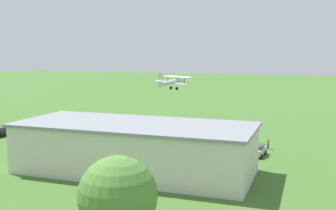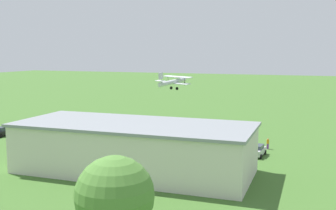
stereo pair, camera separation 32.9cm
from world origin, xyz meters
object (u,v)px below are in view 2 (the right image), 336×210
(biplane, at_px, (173,82))
(person_watching_takeoff, at_px, (185,138))
(car_white, at_px, (75,135))
(person_by_parked_cars, at_px, (268,144))
(car_black, at_px, (3,131))
(hangar, at_px, (134,147))
(tree_behind_hangar_left, at_px, (115,196))
(car_blue, at_px, (104,136))
(car_red, at_px, (37,133))
(car_silver, at_px, (257,150))
(person_beside_truck, at_px, (229,143))
(person_crossing_taxiway, at_px, (226,140))

(biplane, distance_m, person_watching_takeoff, 19.88)
(car_white, relative_size, person_by_parked_cars, 2.50)
(car_black, bearing_deg, hangar, 159.45)
(tree_behind_hangar_left, bearing_deg, car_blue, -59.06)
(car_red, bearing_deg, car_blue, -173.53)
(car_silver, relative_size, person_beside_truck, 2.39)
(car_black, relative_size, person_crossing_taxiway, 2.88)
(biplane, xyz_separation_m, car_red, (17.41, 21.50, -8.01))
(person_crossing_taxiway, distance_m, person_beside_truck, 2.60)
(car_blue, relative_size, person_crossing_taxiway, 2.76)
(car_blue, xyz_separation_m, car_red, (12.43, 1.41, -0.03))
(car_red, bearing_deg, person_beside_truck, -173.58)
(person_by_parked_cars, distance_m, tree_behind_hangar_left, 40.65)
(person_watching_takeoff, xyz_separation_m, person_beside_truck, (-7.69, 1.50, 0.06))
(car_red, bearing_deg, person_watching_takeoff, -168.41)
(person_crossing_taxiway, bearing_deg, car_blue, 13.37)
(car_silver, relative_size, car_blue, 0.92)
(car_silver, distance_m, car_black, 44.79)
(hangar, relative_size, biplane, 3.66)
(car_red, height_order, person_by_parked_cars, person_by_parked_cars)
(person_watching_takeoff, height_order, tree_behind_hangar_left, tree_behind_hangar_left)
(car_red, xyz_separation_m, person_watching_takeoff, (-25.53, -5.24, -0.04))
(car_silver, height_order, car_black, car_black)
(biplane, xyz_separation_m, car_blue, (4.98, 20.09, -7.98))
(car_red, bearing_deg, car_white, -172.64)
(biplane, distance_m, car_blue, 22.19)
(car_white, distance_m, person_beside_truck, 26.32)
(person_crossing_taxiway, bearing_deg, car_red, 10.74)
(car_silver, relative_size, tree_behind_hangar_left, 0.51)
(car_white, bearing_deg, car_red, 7.36)
(car_silver, relative_size, person_watching_takeoff, 2.56)
(car_red, distance_m, person_beside_truck, 33.42)
(biplane, bearing_deg, person_crossing_taxiway, 133.64)
(biplane, height_order, car_red, biplane)
(person_beside_truck, xyz_separation_m, tree_behind_hangar_left, (-0.66, 38.10, 4.43))
(hangar, relative_size, car_white, 7.05)
(car_blue, xyz_separation_m, person_beside_truck, (-20.78, -2.33, 0.00))
(person_watching_takeoff, bearing_deg, tree_behind_hangar_left, 101.91)
(car_silver, height_order, car_white, car_white)
(biplane, height_order, car_white, biplane)
(car_blue, distance_m, tree_behind_hangar_left, 41.94)
(car_blue, bearing_deg, car_white, 5.32)
(biplane, distance_m, person_beside_truck, 25.08)
(tree_behind_hangar_left, bearing_deg, car_white, -52.73)
(car_white, bearing_deg, person_by_parked_cars, -171.34)
(car_red, height_order, car_black, car_black)
(car_blue, bearing_deg, person_watching_takeoff, -163.71)
(biplane, relative_size, car_blue, 1.81)
(biplane, xyz_separation_m, person_crossing_taxiway, (-14.70, 15.41, -8.04))
(tree_behind_hangar_left, bearing_deg, hangar, -67.41)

